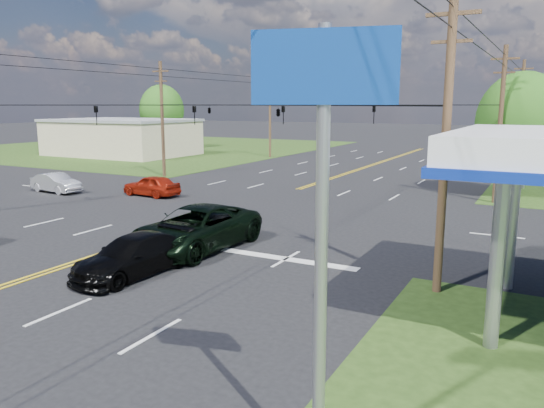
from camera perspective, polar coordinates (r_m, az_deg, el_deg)
The scene contains 19 objects.
ground at distance 31.20m, azimuth -3.44°, elevation -0.50°, with size 280.00×280.00×0.00m, color black.
grass_nw at distance 77.54m, azimuth -13.34°, elevation 5.94°, with size 46.00×48.00×0.03m, color #233B13.
stop_bar at distance 22.02m, azimuth -3.16°, elevation -5.27°, with size 10.00×0.50×0.02m, color silver.
retail_nw at distance 66.67m, azimuth -15.83°, elevation 6.82°, with size 16.00×11.00×4.00m, color #C5B493.
pole_se at distance 17.40m, azimuth 18.16°, elevation 6.43°, with size 1.60×0.28×9.50m.
pole_nw at distance 45.54m, azimuth -11.73°, elevation 9.05°, with size 1.60×0.28×9.50m.
pole_ne at distance 35.25m, azimuth 23.33°, elevation 7.99°, with size 1.60×0.28×9.50m.
pole_left_far at distance 61.39m, azimuth -0.22°, elevation 9.88°, with size 1.60×0.28×10.00m.
pole_right_far at distance 54.20m, azimuth 25.12°, elevation 8.77°, with size 1.60×0.28×10.00m.
span_wire_signals at distance 30.61m, azimuth -3.57°, elevation 10.58°, with size 26.00×18.00×1.13m.
power_lines at distance 29.03m, azimuth -5.77°, elevation 15.68°, with size 26.04×100.00×0.64m.
tree_right_a at distance 38.18m, azimuth 25.23°, elevation 7.92°, with size 5.70×5.70×8.18m.
tree_far_l at distance 75.36m, azimuth -11.76°, elevation 9.83°, with size 6.08×6.08×8.72m.
pickup_dkgreen at distance 22.47m, azimuth -8.22°, elevation -2.64°, with size 3.02×6.56×1.82m, color black.
suv_black at distance 19.70m, azimuth -14.73°, elevation -5.40°, with size 1.98×4.88×1.42m, color black.
sedan_silver at distance 39.73m, azimuth -22.22°, elevation 2.12°, with size 1.42×4.06×1.34m, color silver.
sedan_red at distance 36.27m, azimuth -12.82°, elevation 1.95°, with size 1.66×4.12×1.40m, color #9A1B0B.
polesign_se at distance 7.81m, azimuth 5.53°, elevation 6.95°, with size 2.10×0.78×7.17m.
polesign_ne at distance 42.22m, azimuth 26.06°, elevation 10.04°, with size 2.24×0.26×8.14m.
Camera 1 is at (15.98, -14.11, 6.05)m, focal length 35.00 mm.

